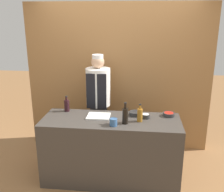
% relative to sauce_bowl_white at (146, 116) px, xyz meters
% --- Properties ---
extents(ground_plane, '(14.00, 14.00, 0.00)m').
position_rel_sauce_bowl_white_xyz_m(ground_plane, '(-0.45, -0.10, -0.92)').
color(ground_plane, olive).
extents(cabinet_wall, '(3.00, 0.18, 2.40)m').
position_rel_sauce_bowl_white_xyz_m(cabinet_wall, '(-0.45, 0.97, 0.28)').
color(cabinet_wall, olive).
rests_on(cabinet_wall, ground_plane).
extents(counter, '(1.82, 0.66, 0.89)m').
position_rel_sauce_bowl_white_xyz_m(counter, '(-0.45, -0.10, -0.48)').
color(counter, '#3D3833').
rests_on(counter, ground_plane).
extents(sauce_bowl_white, '(0.11, 0.11, 0.06)m').
position_rel_sauce_bowl_white_xyz_m(sauce_bowl_white, '(0.00, 0.00, 0.00)').
color(sauce_bowl_white, '#2D2D2D').
rests_on(sauce_bowl_white, counter).
extents(sauce_bowl_purple, '(0.16, 0.16, 0.05)m').
position_rel_sauce_bowl_white_xyz_m(sauce_bowl_purple, '(-0.14, 0.08, -0.00)').
color(sauce_bowl_purple, '#2D2D2D').
rests_on(sauce_bowl_purple, counter).
extents(sauce_bowl_red, '(0.15, 0.15, 0.05)m').
position_rel_sauce_bowl_white_xyz_m(sauce_bowl_red, '(0.31, 0.11, -0.00)').
color(sauce_bowl_red, '#2D2D2D').
rests_on(sauce_bowl_red, counter).
extents(cutting_board, '(0.30, 0.25, 0.02)m').
position_rel_sauce_bowl_white_xyz_m(cutting_board, '(-0.63, -0.03, -0.02)').
color(cutting_board, white).
rests_on(cutting_board, counter).
extents(bottle_wine, '(0.07, 0.07, 0.23)m').
position_rel_sauce_bowl_white_xyz_m(bottle_wine, '(-1.11, 0.14, 0.06)').
color(bottle_wine, black).
rests_on(bottle_wine, counter).
extents(bottle_amber, '(0.07, 0.07, 0.23)m').
position_rel_sauce_bowl_white_xyz_m(bottle_amber, '(-0.08, -0.12, 0.06)').
color(bottle_amber, '#9E661E').
rests_on(bottle_amber, counter).
extents(bottle_soy, '(0.07, 0.07, 0.28)m').
position_rel_sauce_bowl_white_xyz_m(bottle_soy, '(-0.26, -0.21, 0.08)').
color(bottle_soy, black).
rests_on(bottle_soy, counter).
extents(cup_blue, '(0.09, 0.09, 0.09)m').
position_rel_sauce_bowl_white_xyz_m(cup_blue, '(-0.40, -0.30, 0.02)').
color(cup_blue, '#386093').
rests_on(cup_blue, counter).
extents(chef_center, '(0.37, 0.37, 1.64)m').
position_rel_sauce_bowl_white_xyz_m(chef_center, '(-0.72, 0.54, -0.04)').
color(chef_center, '#28282D').
rests_on(chef_center, ground_plane).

